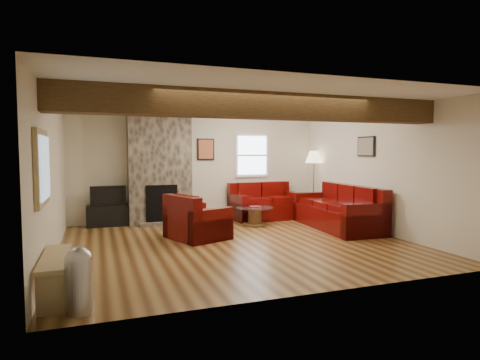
# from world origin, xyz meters

# --- Properties ---
(room) EXTENTS (8.00, 8.00, 8.00)m
(room) POSITION_xyz_m (0.00, 0.00, 1.25)
(room) COLOR #543216
(room) RESTS_ON ground
(floor) EXTENTS (6.00, 6.00, 0.00)m
(floor) POSITION_xyz_m (0.00, 0.00, 0.00)
(floor) COLOR #543216
(floor) RESTS_ON ground
(oak_beam) EXTENTS (6.00, 0.36, 0.38)m
(oak_beam) POSITION_xyz_m (0.00, -1.25, 2.31)
(oak_beam) COLOR #321E0F
(oak_beam) RESTS_ON room
(chimney_breast) EXTENTS (1.40, 0.67, 2.50)m
(chimney_breast) POSITION_xyz_m (-1.00, 2.49, 1.22)
(chimney_breast) COLOR #322E27
(chimney_breast) RESTS_ON floor
(back_window) EXTENTS (0.90, 0.08, 1.10)m
(back_window) POSITION_xyz_m (1.35, 2.71, 1.55)
(back_window) COLOR white
(back_window) RESTS_ON room
(hatch_window) EXTENTS (0.08, 1.00, 0.90)m
(hatch_window) POSITION_xyz_m (-2.96, -1.50, 1.45)
(hatch_window) COLOR tan
(hatch_window) RESTS_ON room
(ceiling_dome) EXTENTS (0.40, 0.40, 0.18)m
(ceiling_dome) POSITION_xyz_m (0.90, 0.90, 2.44)
(ceiling_dome) COLOR white
(ceiling_dome) RESTS_ON room
(artwork_back) EXTENTS (0.42, 0.06, 0.52)m
(artwork_back) POSITION_xyz_m (0.15, 2.71, 1.70)
(artwork_back) COLOR black
(artwork_back) RESTS_ON room
(artwork_right) EXTENTS (0.06, 0.55, 0.42)m
(artwork_right) POSITION_xyz_m (2.96, 0.30, 1.75)
(artwork_right) COLOR black
(artwork_right) RESTS_ON room
(sofa_three) EXTENTS (1.12, 2.42, 0.92)m
(sofa_three) POSITION_xyz_m (2.48, 0.61, 0.46)
(sofa_three) COLOR #430804
(sofa_three) RESTS_ON floor
(loveseat) EXTENTS (1.70, 1.04, 0.87)m
(loveseat) POSITION_xyz_m (1.51, 2.23, 0.44)
(loveseat) COLOR #430804
(loveseat) RESTS_ON floor
(armchair_red) EXTENTS (1.22, 1.29, 0.84)m
(armchair_red) POSITION_xyz_m (-0.58, 0.61, 0.42)
(armchair_red) COLOR #430804
(armchair_red) RESTS_ON floor
(coffee_table) EXTENTS (0.83, 0.83, 0.43)m
(coffee_table) POSITION_xyz_m (0.95, 1.51, 0.20)
(coffee_table) COLOR #482E17
(coffee_table) RESTS_ON floor
(tv_cabinet) EXTENTS (0.92, 0.37, 0.46)m
(tv_cabinet) POSITION_xyz_m (-2.13, 2.53, 0.23)
(tv_cabinet) COLOR black
(tv_cabinet) RESTS_ON floor
(television) EXTENTS (0.75, 0.10, 0.43)m
(television) POSITION_xyz_m (-2.13, 2.53, 0.68)
(television) COLOR black
(television) RESTS_ON tv_cabinet
(floor_lamp) EXTENTS (0.43, 0.43, 1.66)m
(floor_lamp) POSITION_xyz_m (2.80, 2.14, 1.42)
(floor_lamp) COLOR tan
(floor_lamp) RESTS_ON floor
(pine_bench) EXTENTS (0.28, 1.22, 0.46)m
(pine_bench) POSITION_xyz_m (-2.83, -1.83, 0.23)
(pine_bench) COLOR tan
(pine_bench) RESTS_ON floor
(pedal_bin) EXTENTS (0.29, 0.29, 0.68)m
(pedal_bin) POSITION_xyz_m (-2.56, -2.43, 0.34)
(pedal_bin) COLOR #A9AAAF
(pedal_bin) RESTS_ON floor
(coal_bucket) EXTENTS (0.36, 0.36, 0.34)m
(coal_bucket) POSITION_xyz_m (-0.46, 1.69, 0.17)
(coal_bucket) COLOR gray
(coal_bucket) RESTS_ON floor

